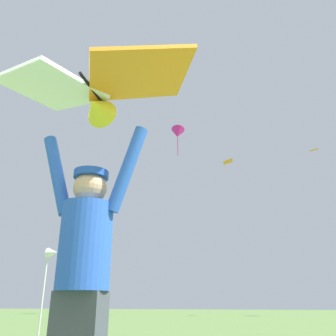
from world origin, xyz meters
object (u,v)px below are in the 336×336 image
held_stunt_kite (95,89)px  kite_flyer_person (83,271)px  distant_kite_orange_low_left (314,149)px  distant_kite_orange_far_center (228,161)px  distant_kite_magenta_overhead_distant (178,133)px  marker_flag (51,259)px

held_stunt_kite → kite_flyer_person: bearing=96.7°
distant_kite_orange_low_left → distant_kite_orange_far_center: 6.97m
kite_flyer_person → distant_kite_magenta_overhead_distant: (-8.01, 26.49, 14.91)m
distant_kite_orange_low_left → held_stunt_kite: bearing=-97.5°
distant_kite_orange_low_left → kite_flyer_person: bearing=-97.5°
held_stunt_kite → distant_kite_magenta_overhead_distant: size_ratio=0.54×
distant_kite_magenta_overhead_distant → marker_flag: distant_kite_magenta_overhead_distant is taller
kite_flyer_person → marker_flag: (-4.44, 5.41, 0.85)m
kite_flyer_person → distant_kite_orange_far_center: size_ratio=1.74×
held_stunt_kite → distant_kite_orange_low_left: (3.52, 26.75, 10.24)m
marker_flag → kite_flyer_person: bearing=-50.7°
held_stunt_kite → distant_kite_orange_low_left: size_ratio=1.70×
distant_kite_orange_low_left → distant_kite_magenta_overhead_distant: bearing=-179.0°
kite_flyer_person → held_stunt_kite: (0.01, -0.06, 1.32)m
kite_flyer_person → distant_kite_magenta_overhead_distant: 31.44m
distant_kite_magenta_overhead_distant → distant_kite_orange_far_center: size_ratio=2.70×
kite_flyer_person → distant_kite_magenta_overhead_distant: distant_kite_magenta_overhead_distant is taller
distant_kite_orange_low_left → marker_flag: (-7.96, -21.28, -10.70)m
held_stunt_kite → distant_kite_orange_far_center: 27.28m
distant_kite_orange_far_center → marker_flag: 22.29m
distant_kite_orange_far_center → distant_kite_orange_low_left: bearing=11.8°
kite_flyer_person → held_stunt_kite: bearing=-83.3°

